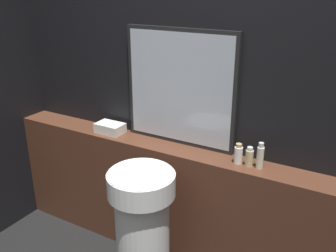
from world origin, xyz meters
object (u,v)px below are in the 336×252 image
at_px(lotion_bottle, 260,156).
at_px(mirror, 180,88).
at_px(towel_stack, 110,128).
at_px(shampoo_bottle, 238,154).
at_px(conditioner_bottle, 249,157).
at_px(pedestal_sink, 143,231).

bearing_deg(lotion_bottle, mirror, 171.33).
xyz_separation_m(towel_stack, lotion_bottle, (1.13, -0.00, 0.04)).
xyz_separation_m(towel_stack, shampoo_bottle, (1.00, 0.00, 0.02)).
xyz_separation_m(conditioner_bottle, lotion_bottle, (0.07, -0.00, 0.02)).
distance_m(conditioner_bottle, lotion_bottle, 0.07).
relative_size(towel_stack, shampoo_bottle, 1.60).
xyz_separation_m(mirror, conditioner_bottle, (0.54, -0.09, -0.34)).
relative_size(towel_stack, lotion_bottle, 1.24).
bearing_deg(conditioner_bottle, towel_stack, 180.00).
xyz_separation_m(shampoo_bottle, lotion_bottle, (0.14, -0.00, 0.02)).
bearing_deg(towel_stack, pedestal_sink, -37.34).
xyz_separation_m(mirror, lotion_bottle, (0.60, -0.09, -0.32)).
height_order(mirror, towel_stack, mirror).
distance_m(pedestal_sink, lotion_bottle, 0.86).
relative_size(mirror, lotion_bottle, 4.81).
height_order(pedestal_sink, conditioner_bottle, conditioner_bottle).
distance_m(towel_stack, conditioner_bottle, 1.07).
bearing_deg(shampoo_bottle, towel_stack, 180.00).
height_order(pedestal_sink, lotion_bottle, lotion_bottle).
xyz_separation_m(mirror, towel_stack, (-0.53, -0.09, -0.36)).
height_order(towel_stack, shampoo_bottle, shampoo_bottle).
bearing_deg(mirror, shampoo_bottle, -11.15).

